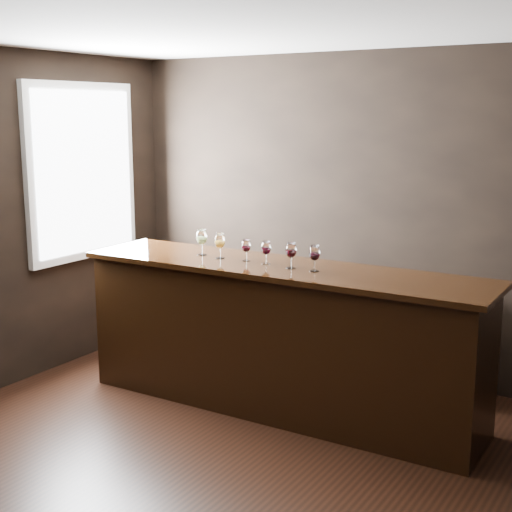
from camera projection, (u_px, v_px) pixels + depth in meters
The scene contains 11 objects.
ground at pixel (235, 476), 4.56m from camera, with size 5.00×5.00×0.00m, color black.
room_shell at pixel (213, 190), 4.41m from camera, with size 5.02×4.52×2.81m.
bar_counter at pixel (279, 340), 5.51m from camera, with size 3.15×0.68×1.10m, color black.
bar_top at pixel (280, 268), 5.39m from camera, with size 3.26×0.76×0.04m, color black.
back_bar_shelf at pixel (303, 317), 6.47m from camera, with size 2.53×0.40×0.91m, color black.
glass_white at pixel (202, 238), 5.76m from camera, with size 0.09×0.09×0.21m.
glass_amber at pixel (220, 241), 5.63m from camera, with size 0.09×0.09×0.20m.
glass_red_a at pixel (246, 246), 5.54m from camera, with size 0.07×0.07×0.17m.
glass_red_b at pixel (266, 248), 5.42m from camera, with size 0.08×0.08×0.18m.
glass_red_c at pixel (291, 251), 5.27m from camera, with size 0.08×0.08×0.20m.
glass_red_d at pixel (315, 254), 5.17m from camera, with size 0.08×0.08×0.19m.
Camera 1 is at (2.34, -3.47, 2.29)m, focal length 50.00 mm.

